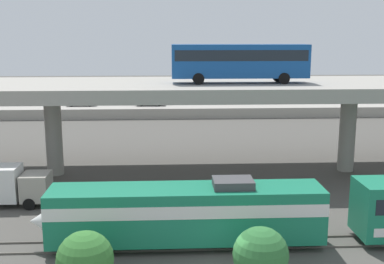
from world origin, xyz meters
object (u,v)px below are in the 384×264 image
(parked_car_1, at_px, (270,97))
(parked_car_2, at_px, (5,98))
(parked_car_4, at_px, (226,98))
(parked_car_3, at_px, (81,101))
(service_truck_west, at_px, (1,184))
(train_locomotive, at_px, (173,212))
(parked_car_0, at_px, (151,101))
(transit_bus_on_overpass, at_px, (240,60))

(parked_car_1, relative_size, parked_car_2, 0.99)
(parked_car_4, bearing_deg, parked_car_3, -174.48)
(parked_car_2, height_order, parked_car_4, same)
(service_truck_west, relative_size, parked_car_4, 1.46)
(train_locomotive, distance_m, parked_car_3, 51.02)
(train_locomotive, bearing_deg, parked_car_4, -100.23)
(train_locomotive, xyz_separation_m, parked_car_2, (-27.18, 53.01, 0.18))
(parked_car_0, bearing_deg, parked_car_4, -168.69)
(transit_bus_on_overpass, relative_size, parked_car_2, 2.61)
(parked_car_1, xyz_separation_m, parked_car_3, (-30.91, -3.23, -0.00))
(parked_car_4, bearing_deg, train_locomotive, -100.23)
(service_truck_west, height_order, parked_car_1, parked_car_1)
(transit_bus_on_overpass, height_order, service_truck_west, transit_bus_on_overpass)
(parked_car_0, height_order, parked_car_1, same)
(parked_car_0, distance_m, parked_car_2, 24.58)
(service_truck_west, bearing_deg, parked_car_2, 107.63)
(transit_bus_on_overpass, distance_m, parked_car_0, 35.85)
(service_truck_west, xyz_separation_m, parked_car_1, (29.73, 44.52, 0.74))
(transit_bus_on_overpass, bearing_deg, parked_car_1, 73.83)
(parked_car_0, bearing_deg, parked_car_2, -9.70)
(parked_car_2, xyz_separation_m, parked_car_4, (36.45, -1.69, 0.00))
(train_locomotive, xyz_separation_m, service_truck_west, (-12.81, 7.78, -0.55))
(train_locomotive, xyz_separation_m, parked_car_0, (-2.96, 48.87, 0.18))
(service_truck_west, bearing_deg, parked_car_0, 76.52)
(service_truck_west, height_order, parked_car_0, parked_car_0)
(transit_bus_on_overpass, relative_size, parked_car_0, 2.66)
(transit_bus_on_overpass, bearing_deg, parked_car_3, 120.70)
(parked_car_0, relative_size, parked_car_1, 0.99)
(transit_bus_on_overpass, distance_m, parked_car_3, 40.27)
(parked_car_2, bearing_deg, transit_bus_on_overpass, 131.37)
(transit_bus_on_overpass, height_order, parked_car_3, transit_bus_on_overpass)
(train_locomotive, distance_m, transit_bus_on_overpass, 18.34)
(parked_car_1, bearing_deg, parked_car_3, -174.04)
(service_truck_west, relative_size, parked_car_3, 1.47)
(parked_car_1, distance_m, parked_car_3, 31.07)
(parked_car_0, bearing_deg, parked_car_3, -1.03)
(parked_car_3, bearing_deg, parked_car_4, 5.52)
(train_locomotive, height_order, parked_car_3, train_locomotive)
(train_locomotive, distance_m, parked_car_4, 52.15)
(train_locomotive, bearing_deg, parked_car_1, -107.93)
(service_truck_west, bearing_deg, parked_car_3, 91.63)
(parked_car_3, bearing_deg, train_locomotive, -74.09)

